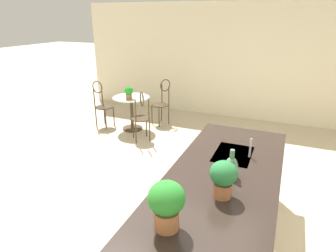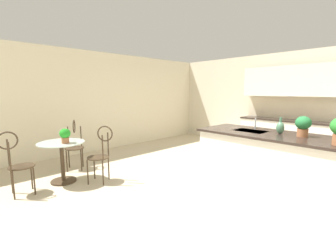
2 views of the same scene
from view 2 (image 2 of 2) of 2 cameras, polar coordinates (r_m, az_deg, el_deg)
The scene contains 14 objects.
ground_plane at distance 4.01m, azimuth 16.30°, elevation -16.08°, with size 40.00×40.00×0.00m, color beige.
wall_back at distance 7.08m, azimuth 32.00°, elevation 4.82°, with size 9.00×0.12×2.70m, color beige.
wall_left_window at distance 6.85m, azimuth -15.72°, elevation 5.70°, with size 0.12×7.80×2.70m, color beige.
kitchen_island at distance 4.46m, azimuth 25.49°, elevation -7.70°, with size 2.80×1.06×0.92m.
back_counter_run at distance 6.86m, azimuth 27.24°, elevation -2.14°, with size 2.44×0.64×1.52m.
upper_cabinet_run at distance 6.74m, azimuth 27.98°, elevation 9.68°, with size 2.40×0.36×0.76m.
bistro_table at distance 4.67m, azimuth -24.42°, elevation -7.15°, with size 0.80×0.80×0.74m.
chair_near_window at distance 5.34m, azimuth -21.89°, elevation -3.71°, with size 0.52×0.52×1.04m.
chair_by_island at distance 4.39m, azimuth -33.00°, elevation -7.04°, with size 0.42×0.50×1.04m.
chair_toward_desk at distance 4.39m, azimuth -16.10°, elevation -6.00°, with size 0.54×0.54×1.04m.
sink_faucet at distance 4.73m, azimuth 20.53°, elevation 0.47°, with size 0.02×0.02×0.22m, color #B2B5BA.
potted_plant_on_table at distance 4.46m, azimuth -23.84°, elevation -2.00°, with size 0.18×0.18×0.26m.
potted_plant_counter_near at distance 4.31m, azimuth 30.11°, elevation 0.22°, with size 0.24×0.24×0.33m.
vase_on_counter at distance 4.43m, azimuth 25.71°, elevation -0.33°, with size 0.13×0.13×0.29m.
Camera 2 is at (1.79, -3.19, 1.64)m, focal length 24.97 mm.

